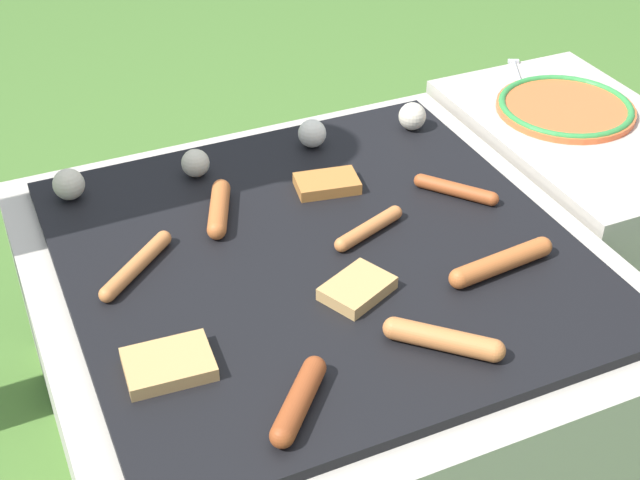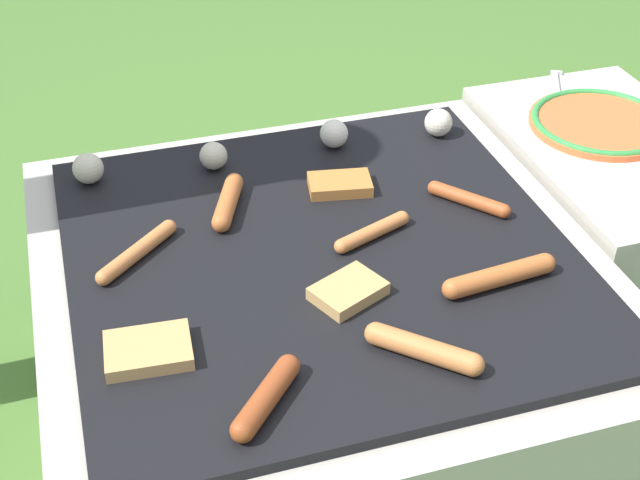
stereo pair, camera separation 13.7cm
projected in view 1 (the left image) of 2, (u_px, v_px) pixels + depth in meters
The scene contains 16 objects.
ground_plane at pixel (320, 429), 1.62m from camera, with size 14.00×14.00×0.00m, color #47702D.
grill at pixel (320, 348), 1.50m from camera, with size 0.87×0.87×0.41m.
side_ledge at pixel (567, 212), 1.82m from camera, with size 0.36×0.58×0.41m.
sausage_back_left at pixel (137, 265), 1.33m from camera, with size 0.14×0.12×0.02m.
sausage_back_right at pixel (299, 400), 1.10m from camera, with size 0.11×0.12×0.03m.
sausage_front_center at pixel (501, 262), 1.33m from camera, with size 0.19×0.05×0.03m.
sausage_front_right at pixel (443, 339), 1.19m from camera, with size 0.13×0.12×0.03m.
sausage_mid_right at pixel (369, 228), 1.41m from camera, with size 0.14×0.07×0.02m.
sausage_mid_left at pixel (456, 190), 1.50m from camera, with size 0.10×0.12×0.02m.
sausage_back_center at pixel (219, 208), 1.45m from camera, with size 0.08×0.14×0.03m.
bread_slice_right at pixel (357, 288), 1.29m from camera, with size 0.12×0.11×0.02m.
bread_slice_center at pixel (169, 364), 1.16m from camera, with size 0.12×0.09×0.02m.
bread_slice_left at pixel (327, 184), 1.52m from camera, with size 0.12×0.08×0.02m.
mushroom_row at pixel (252, 148), 1.58m from camera, with size 0.69×0.07×0.05m.
plate_colorful at pixel (565, 107), 1.75m from camera, with size 0.27×0.27×0.02m.
fork_utensil at pixel (519, 78), 1.86m from camera, with size 0.10×0.19×0.01m.
Camera 1 is at (-0.45, -1.01, 1.23)m, focal length 50.00 mm.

